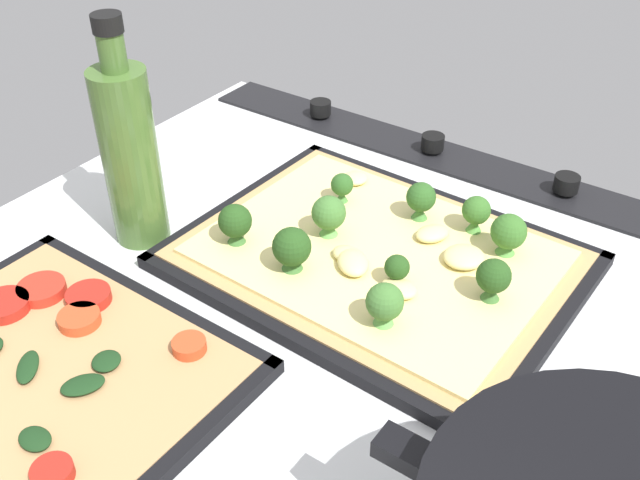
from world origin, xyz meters
The scene contains 7 objects.
ground_plane centered at (0.00, 0.00, -1.50)cm, with size 83.24×69.93×3.00cm, color silver.
stove_control_panel centered at (0.00, -31.47, 0.55)cm, with size 79.91×7.00×2.60cm.
baking_tray_front centered at (2.30, -8.53, 0.36)cm, with size 37.91×29.64×1.30cm.
broccoli_pizza centered at (2.07, -8.46, 1.86)cm, with size 35.42×27.16×5.73cm.
baking_tray_back centered at (16.36, 18.75, 0.38)cm, with size 30.46×22.55×1.30cm.
veggie_pizza_back centered at (16.71, 18.33, 1.11)cm, with size 28.03×20.12×1.90cm.
oil_bottle centered at (24.82, 0.80, 9.71)cm, with size 5.47×5.47×23.16cm.
Camera 1 is at (-25.27, 40.57, 43.80)cm, focal length 40.74 mm.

